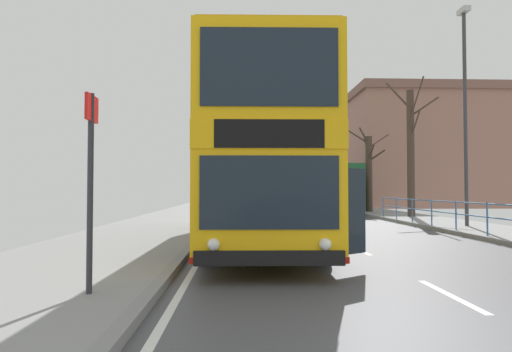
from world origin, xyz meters
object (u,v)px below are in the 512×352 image
Objects in this scene: double_decker_bus_main at (260,162)px; street_lamp_far_side at (465,100)px; bare_tree_far_00 at (411,150)px; bare_tree_far_01 at (369,171)px; background_bus_far_lane at (325,187)px; bus_stop_sign_near at (91,170)px; background_building_00 at (415,150)px.

street_lamp_far_side reaches higher than double_decker_bus_main.
street_lamp_far_side is (8.19, 4.20, 2.69)m from double_decker_bus_main.
double_decker_bus_main is at bearing -129.92° from bare_tree_far_00.
background_bus_far_lane is at bearing 131.59° from bare_tree_far_01.
street_lamp_far_side is (10.80, 10.42, 3.21)m from bus_stop_sign_near.
double_decker_bus_main is 13.10m from bare_tree_far_00.
bare_tree_far_00 is 19.21m from background_building_00.
bare_tree_far_00 is at bearing 88.31° from street_lamp_far_side.
bus_stop_sign_near is 0.21× the size of background_building_00.
street_lamp_far_side reaches higher than bare_tree_far_01.
double_decker_bus_main is at bearing -119.97° from background_building_00.
bare_tree_far_01 is 0.43× the size of background_building_00.
background_bus_far_lane is 8.52m from bare_tree_far_00.
street_lamp_far_side is (2.85, -13.52, 3.33)m from background_bus_far_lane.
bare_tree_far_01 is at bearing 97.66° from bare_tree_far_00.
double_decker_bus_main is 16.94m from bare_tree_far_01.
bus_stop_sign_near is 0.48× the size of bare_tree_far_01.
bare_tree_far_00 is 5.22m from bare_tree_far_01.
street_lamp_far_side is at bearing -91.69° from bare_tree_far_00.
double_decker_bus_main reaches higher than background_bus_far_lane.
double_decker_bus_main is at bearing -152.87° from street_lamp_far_side.
background_building_00 reaches higher than bare_tree_far_00.
street_lamp_far_side reaches higher than bare_tree_far_00.
background_building_00 is (15.91, 27.59, 2.91)m from double_decker_bus_main.
bus_stop_sign_near is 38.70m from background_building_00.
bare_tree_far_00 is at bearing -113.21° from background_building_00.
background_building_00 reaches higher than street_lamp_far_side.
double_decker_bus_main is 18.52m from background_bus_far_lane.
background_bus_far_lane is at bearing 71.62° from bus_stop_sign_near.
background_building_00 is (8.23, 12.49, 2.49)m from bare_tree_far_01.
double_decker_bus_main reaches higher than bus_stop_sign_near.
background_bus_far_lane is 1.93× the size of bare_tree_far_01.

